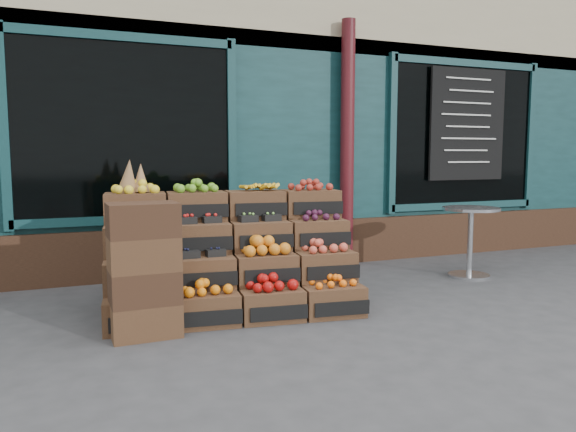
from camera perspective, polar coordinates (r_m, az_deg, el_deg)
name	(u,v)px	position (r m, az deg, el deg)	size (l,w,h in m)	color
ground	(337,314)	(5.31, 4.96, -9.85)	(60.00, 60.00, 0.00)	#39393C
shop_facade	(201,100)	(9.96, -8.81, 11.55)	(12.00, 6.24, 4.80)	#103638
crate_display	(230,263)	(5.39, -5.93, -4.77)	(2.41, 1.40, 1.43)	#4B301D
spare_crates	(144,270)	(4.68, -14.40, -5.34)	(0.55, 0.39, 1.09)	#4B301D
bistro_table	(470,234)	(7.06, 18.02, -1.72)	(0.67, 0.67, 0.84)	silver
shopkeeper	(154,198)	(7.29, -13.47, 1.83)	(0.68, 0.44, 1.85)	#17531A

